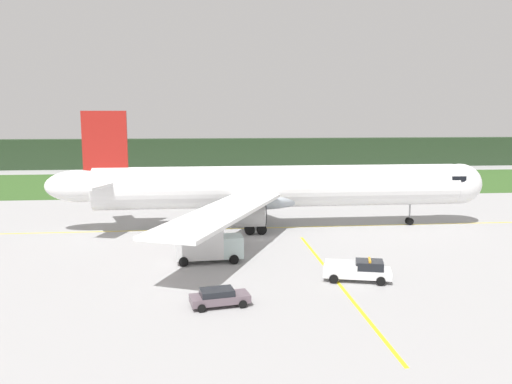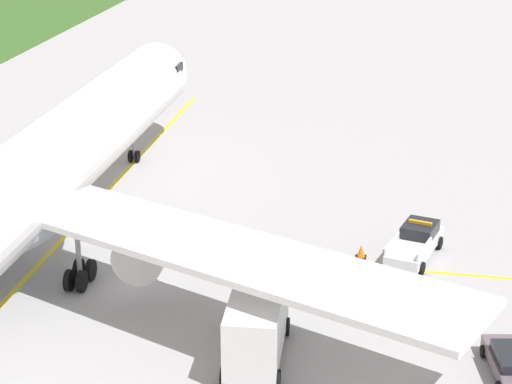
# 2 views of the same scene
# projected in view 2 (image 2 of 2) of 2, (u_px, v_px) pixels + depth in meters

# --- Properties ---
(ground) EXTENTS (320.00, 320.00, 0.00)m
(ground) POSITION_uv_depth(u_px,v_px,m) (133.00, 288.00, 49.31)
(ground) COLOR #A09E9F
(taxiway_centerline_main) EXTENTS (70.72, 0.71, 0.01)m
(taxiway_centerline_main) POSITION_uv_depth(u_px,v_px,m) (47.00, 255.00, 53.18)
(taxiway_centerline_main) COLOR yellow
(taxiway_centerline_main) RESTS_ON ground
(taxiway_centerline_spur) EXTENTS (0.48, 30.85, 0.01)m
(taxiway_centerline_spur) POSITION_uv_depth(u_px,v_px,m) (407.00, 270.00, 51.36)
(taxiway_centerline_spur) COLOR yellow
(taxiway_centerline_spur) RESTS_ON ground
(airliner) EXTENTS (53.61, 49.98, 14.30)m
(airliner) POSITION_uv_depth(u_px,v_px,m) (35.00, 179.00, 50.75)
(airliner) COLOR white
(airliner) RESTS_ON ground
(ops_pickup_truck) EXTENTS (5.93, 3.34, 1.94)m
(ops_pickup_truck) POSITION_uv_depth(u_px,v_px,m) (416.00, 242.00, 52.73)
(ops_pickup_truck) COLOR white
(ops_pickup_truck) RESTS_ON ground
(catering_truck) EXTENTS (6.44, 3.04, 3.51)m
(catering_truck) POSITION_uv_depth(u_px,v_px,m) (256.00, 326.00, 41.96)
(catering_truck) COLOR silver
(catering_truck) RESTS_ON ground
(staff_car) EXTENTS (4.56, 2.62, 1.30)m
(staff_car) POSITION_uv_depth(u_px,v_px,m) (512.00, 362.00, 41.06)
(staff_car) COLOR #61525B
(staff_car) RESTS_ON ground
(apron_cone) EXTENTS (0.62, 0.62, 0.78)m
(apron_cone) POSITION_uv_depth(u_px,v_px,m) (361.00, 251.00, 52.84)
(apron_cone) COLOR black
(apron_cone) RESTS_ON ground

